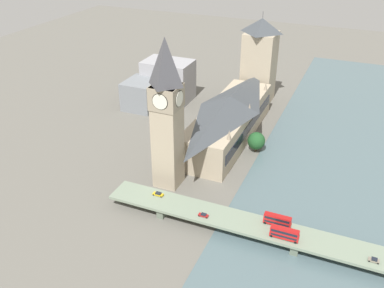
{
  "coord_description": "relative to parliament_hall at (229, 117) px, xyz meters",
  "views": [
    {
      "loc": [
        -50.53,
        198.99,
        115.24
      ],
      "look_at": [
        19.74,
        34.54,
        16.34
      ],
      "focal_mm": 40.0,
      "sensor_mm": 36.0,
      "label": 1
    }
  ],
  "objects": [
    {
      "name": "ground_plane",
      "position": [
        -15.23,
        8.0,
        -12.64
      ],
      "size": [
        600.0,
        600.0,
        0.0
      ],
      "primitive_type": "plane",
      "color": "#605E56"
    },
    {
      "name": "city_block_center",
      "position": [
        65.94,
        -18.19,
        -3.44
      ],
      "size": [
        20.03,
        23.08,
        18.4
      ],
      "color": "slate",
      "rests_on": "ground_plane"
    },
    {
      "name": "tree_embankment_mid",
      "position": [
        -18.63,
        9.24,
        -6.27
      ],
      "size": [
        9.43,
        9.43,
        11.1
      ],
      "color": "brown",
      "rests_on": "ground_plane"
    },
    {
      "name": "tree_embankment_near",
      "position": [
        -18.83,
        7.85,
        -7.35
      ],
      "size": [
        7.08,
        7.08,
        8.85
      ],
      "color": "brown",
      "rests_on": "ground_plane"
    },
    {
      "name": "road_bridge",
      "position": [
        -53.5,
        75.38,
        -8.14
      ],
      "size": [
        161.08,
        13.45,
        5.5
      ],
      "color": "#5D6A59",
      "rests_on": "ground_plane"
    },
    {
      "name": "city_block_west",
      "position": [
        56.26,
        -37.81,
        0.79
      ],
      "size": [
        31.95,
        21.65,
        26.88
      ],
      "color": "#939399",
      "rests_on": "ground_plane"
    },
    {
      "name": "car_southbound_lead",
      "position": [
        -80.86,
        78.39,
        -6.45
      ],
      "size": [
        3.84,
        1.89,
        1.39
      ],
      "color": "slate",
      "rests_on": "road_bridge"
    },
    {
      "name": "car_southbound_tail",
      "position": [
        -15.94,
        78.59,
        -6.5
      ],
      "size": [
        4.1,
        1.76,
        1.27
      ],
      "color": "maroon",
      "rests_on": "road_bridge"
    },
    {
      "name": "river_water",
      "position": [
        -53.5,
        8.0,
        -12.49
      ],
      "size": [
        64.54,
        360.0,
        0.3
      ],
      "primitive_type": "cube",
      "color": "#4C6066",
      "rests_on": "ground_plane"
    },
    {
      "name": "car_northbound_lead",
      "position": [
        7.53,
        72.94,
        -6.4
      ],
      "size": [
        4.71,
        1.93,
        1.5
      ],
      "color": "gold",
      "rests_on": "road_bridge"
    },
    {
      "name": "double_decker_bus_lead",
      "position": [
        -48.92,
        78.93,
        -4.53
      ],
      "size": [
        10.97,
        2.57,
        4.74
      ],
      "color": "red",
      "rests_on": "road_bridge"
    },
    {
      "name": "double_decker_bus_rear",
      "position": [
        -44.66,
        72.31,
        -4.54
      ],
      "size": [
        10.89,
        2.55,
        4.7
      ],
      "color": "red",
      "rests_on": "road_bridge"
    },
    {
      "name": "parliament_hall",
      "position": [
        0.0,
        0.0,
        0.0
      ],
      "size": [
        24.92,
        90.38,
        25.49
      ],
      "color": "tan",
      "rests_on": "ground_plane"
    },
    {
      "name": "victoria_tower",
      "position": [
        0.05,
        -59.13,
        14.98
      ],
      "size": [
        19.87,
        19.87,
        59.25
      ],
      "color": "tan",
      "rests_on": "ground_plane"
    },
    {
      "name": "clock_tower",
      "position": [
        11.19,
        54.92,
        24.24
      ],
      "size": [
        12.67,
        12.67,
        70.36
      ],
      "color": "tan",
      "rests_on": "ground_plane"
    }
  ]
}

